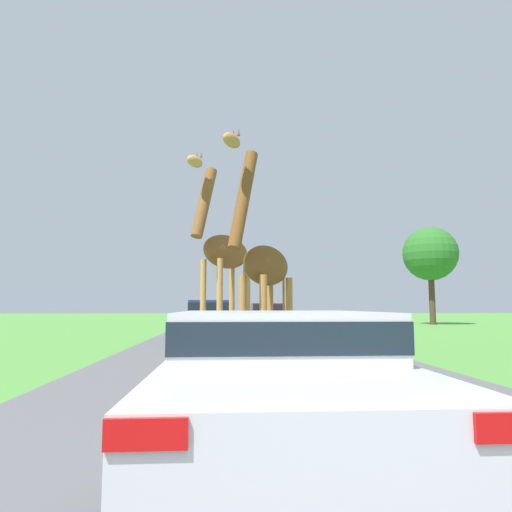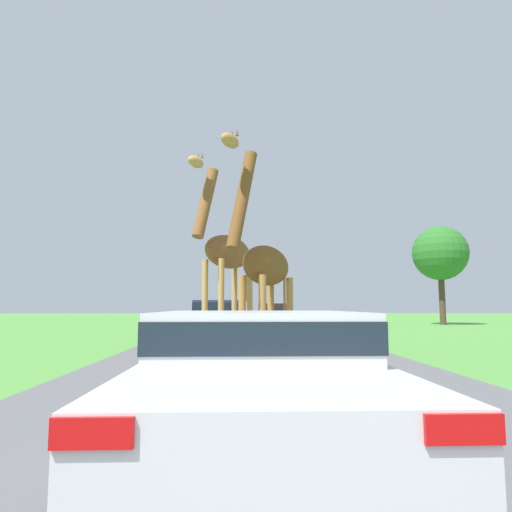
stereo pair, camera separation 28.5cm
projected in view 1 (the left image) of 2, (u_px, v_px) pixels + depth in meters
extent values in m
cube|color=#5B5B5E|center=(237.00, 325.00, 29.38)|extent=(7.22, 120.00, 0.00)
cylinder|color=#B77F3D|center=(263.00, 319.00, 9.82)|extent=(0.17, 0.17, 1.93)
cylinder|color=#2D2319|center=(263.00, 363.00, 9.72)|extent=(0.21, 0.21, 0.10)
cylinder|color=#B77F3D|center=(243.00, 319.00, 10.08)|extent=(0.17, 0.17, 1.93)
cylinder|color=#2D2319|center=(242.00, 361.00, 9.98)|extent=(0.21, 0.21, 0.10)
cylinder|color=#B77F3D|center=(289.00, 318.00, 10.91)|extent=(0.17, 0.17, 1.93)
cylinder|color=#2D2319|center=(290.00, 357.00, 10.81)|extent=(0.21, 0.21, 0.10)
cylinder|color=#B77F3D|center=(270.00, 318.00, 11.18)|extent=(0.17, 0.17, 1.93)
cylinder|color=#2D2319|center=(270.00, 356.00, 11.08)|extent=(0.21, 0.21, 0.10)
ellipsoid|color=brown|center=(267.00, 266.00, 10.63)|extent=(1.53, 1.86, 0.93)
cylinder|color=brown|center=(243.00, 199.00, 9.88)|extent=(0.78, 0.97, 2.32)
ellipsoid|color=#B77F3D|center=(232.00, 140.00, 9.60)|extent=(0.51, 0.60, 0.30)
cylinder|color=#B77F3D|center=(284.00, 290.00, 11.32)|extent=(0.06, 0.06, 1.06)
cone|color=brown|center=(239.00, 132.00, 9.73)|extent=(0.07, 0.07, 0.16)
cone|color=brown|center=(233.00, 133.00, 9.80)|extent=(0.07, 0.07, 0.16)
cylinder|color=tan|center=(220.00, 306.00, 11.77)|extent=(0.16, 0.16, 2.49)
cylinder|color=#2D2319|center=(219.00, 353.00, 11.64)|extent=(0.21, 0.21, 0.10)
cylinder|color=tan|center=(203.00, 306.00, 12.04)|extent=(0.16, 0.16, 2.49)
cylinder|color=#2D2319|center=(202.00, 352.00, 11.91)|extent=(0.21, 0.21, 0.10)
cylinder|color=tan|center=(247.00, 306.00, 12.94)|extent=(0.16, 0.16, 2.49)
cylinder|color=#2D2319|center=(247.00, 349.00, 12.81)|extent=(0.21, 0.21, 0.10)
cylinder|color=tan|center=(232.00, 306.00, 13.21)|extent=(0.16, 0.16, 2.49)
cylinder|color=#2D2319|center=(232.00, 348.00, 13.08)|extent=(0.21, 0.21, 0.10)
ellipsoid|color=brown|center=(226.00, 252.00, 12.65)|extent=(1.63, 1.97, 0.93)
cylinder|color=brown|center=(204.00, 202.00, 11.90)|extent=(0.76, 0.91, 1.97)
ellipsoid|color=tan|center=(195.00, 161.00, 11.65)|extent=(0.52, 0.60, 0.30)
cylinder|color=tan|center=(244.00, 278.00, 13.37)|extent=(0.06, 0.06, 1.37)
cone|color=brown|center=(201.00, 154.00, 11.78)|extent=(0.07, 0.07, 0.16)
cone|color=brown|center=(197.00, 155.00, 11.85)|extent=(0.07, 0.07, 0.16)
cube|color=silver|center=(276.00, 386.00, 4.21)|extent=(1.96, 4.54, 0.55)
cube|color=silver|center=(276.00, 333.00, 4.26)|extent=(1.76, 2.04, 0.40)
cube|color=#19232D|center=(276.00, 331.00, 4.26)|extent=(1.78, 2.06, 0.24)
cube|color=red|center=(146.00, 434.00, 1.91)|extent=(0.35, 0.03, 0.13)
cylinder|color=black|center=(199.00, 387.00, 5.48)|extent=(0.39, 0.56, 0.56)
cylinder|color=black|center=(328.00, 385.00, 5.58)|extent=(0.39, 0.56, 0.56)
cylinder|color=black|center=(173.00, 465.00, 2.78)|extent=(0.39, 0.56, 0.56)
cylinder|color=black|center=(423.00, 460.00, 2.88)|extent=(0.39, 0.56, 0.56)
cube|color=navy|center=(212.00, 324.00, 16.36)|extent=(1.74, 4.46, 0.67)
cube|color=navy|center=(212.00, 308.00, 16.42)|extent=(1.57, 2.01, 0.53)
cube|color=#19232D|center=(212.00, 307.00, 16.43)|extent=(1.58, 2.03, 0.32)
cube|color=red|center=(187.00, 320.00, 14.11)|extent=(0.31, 0.03, 0.16)
cube|color=red|center=(233.00, 319.00, 14.21)|extent=(0.31, 0.03, 0.16)
cylinder|color=black|center=(195.00, 330.00, 17.61)|extent=(0.35, 0.61, 0.61)
cylinder|color=black|center=(231.00, 330.00, 17.70)|extent=(0.35, 0.61, 0.61)
cylinder|color=black|center=(189.00, 335.00, 14.95)|extent=(0.35, 0.61, 0.61)
cylinder|color=black|center=(232.00, 335.00, 15.04)|extent=(0.35, 0.61, 0.61)
cube|color=#561914|center=(267.00, 318.00, 23.17)|extent=(1.74, 4.17, 0.65)
cube|color=#561914|center=(267.00, 308.00, 23.23)|extent=(1.57, 1.88, 0.43)
cube|color=#19232D|center=(267.00, 307.00, 23.23)|extent=(1.58, 1.90, 0.26)
cube|color=red|center=(256.00, 315.00, 21.07)|extent=(0.31, 0.03, 0.15)
cube|color=red|center=(287.00, 315.00, 21.16)|extent=(0.31, 0.03, 0.15)
cylinder|color=black|center=(252.00, 323.00, 24.34)|extent=(0.35, 0.71, 0.71)
cylinder|color=black|center=(278.00, 323.00, 24.43)|extent=(0.35, 0.71, 0.71)
cylinder|color=black|center=(255.00, 325.00, 21.85)|extent=(0.35, 0.71, 0.71)
cylinder|color=black|center=(284.00, 325.00, 21.94)|extent=(0.35, 0.71, 0.71)
cylinder|color=#4C3828|center=(432.00, 293.00, 31.09)|extent=(0.40, 0.40, 4.29)
sphere|color=#2D7028|center=(430.00, 254.00, 31.39)|extent=(3.69, 3.69, 3.69)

